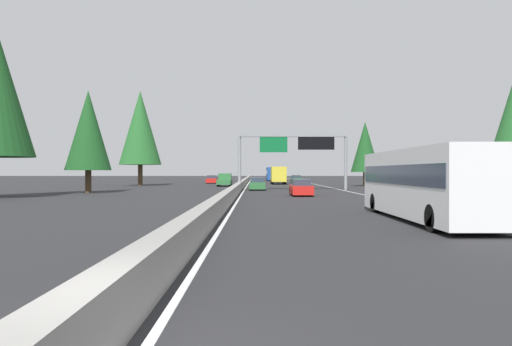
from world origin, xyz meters
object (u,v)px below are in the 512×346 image
at_px(oncoming_far, 225,180).
at_px(sign_gantry_overhead, 294,144).
at_px(bus_distant_a, 423,181).
at_px(sedan_far_left, 257,184).
at_px(sedan_near_right, 301,188).
at_px(conifer_left_mid, 140,128).
at_px(conifer_left_near, 88,130).
at_px(minivan_distant_b, 270,176).
at_px(box_truck_near_center, 278,175).
at_px(sedan_far_right, 296,179).
at_px(bus_mid_left, 272,173).
at_px(oncoming_near, 212,180).
at_px(pickup_far_center, 276,178).
at_px(conifer_right_mid, 365,147).

bearing_deg(oncoming_far, sign_gantry_overhead, 31.39).
height_order(bus_distant_a, sedan_far_left, bus_distant_a).
xyz_separation_m(sign_gantry_overhead, bus_distant_a, (-33.56, -2.94, -3.59)).
relative_size(sedan_near_right, conifer_left_mid, 0.30).
height_order(sedan_far_left, conifer_left_near, conifer_left_near).
relative_size(oncoming_far, conifer_left_mid, 0.38).
xyz_separation_m(oncoming_far, conifer_left_mid, (2.94, 13.20, 7.95)).
xyz_separation_m(sedan_far_left, minivan_distant_b, (74.87, -3.73, 0.27)).
bearing_deg(box_truck_near_center, minivan_distant_b, -0.08).
bearing_deg(bus_distant_a, sedan_far_right, -0.05).
xyz_separation_m(sedan_far_right, conifer_left_near, (-38.84, 24.43, 5.63)).
xyz_separation_m(bus_mid_left, oncoming_near, (-25.13, 11.73, -1.03)).
bearing_deg(box_truck_near_center, pickup_far_center, -0.75).
relative_size(pickup_far_center, conifer_left_near, 0.54).
bearing_deg(bus_mid_left, conifer_left_mid, 150.10).
bearing_deg(pickup_far_center, conifer_left_mid, 135.72).
bearing_deg(sedan_near_right, sedan_far_right, -4.38).
height_order(bus_distant_a, conifer_left_mid, conifer_left_mid).
bearing_deg(sign_gantry_overhead, minivan_distant_b, 0.42).
xyz_separation_m(sign_gantry_overhead, conifer_left_near, (-6.74, 21.44, 1.00)).
bearing_deg(bus_mid_left, sign_gantry_overhead, -179.37).
bearing_deg(conifer_left_mid, oncoming_far, -102.58).
bearing_deg(box_truck_near_center, sedan_far_right, -29.45).
xyz_separation_m(minivan_distant_b, oncoming_near, (-44.71, 11.78, -0.27)).
relative_size(sedan_far_left, sedan_far_right, 1.00).
bearing_deg(conifer_right_mid, oncoming_near, 56.41).
relative_size(sedan_far_right, oncoming_near, 1.00).
relative_size(sedan_far_right, minivan_distant_b, 0.88).
height_order(sedan_near_right, conifer_right_mid, conifer_right_mid).
xyz_separation_m(conifer_right_mid, conifer_left_near, (-21.02, 33.00, 0.58)).
bearing_deg(conifer_left_near, bus_mid_left, -18.56).
xyz_separation_m(conifer_left_near, conifer_left_mid, (24.46, 0.78, 2.55)).
bearing_deg(oncoming_far, bus_mid_left, 168.28).
relative_size(sign_gantry_overhead, box_truck_near_center, 1.49).
xyz_separation_m(bus_mid_left, conifer_left_mid, (-37.56, 21.60, 7.15)).
bearing_deg(conifer_left_near, box_truck_near_center, -32.69).
relative_size(sedan_far_left, box_truck_near_center, 0.52).
bearing_deg(bus_mid_left, sedan_near_right, -179.85).
height_order(oncoming_near, conifer_right_mid, conifer_right_mid).
distance_m(bus_mid_left, conifer_left_near, 65.59).
relative_size(minivan_distant_b, box_truck_near_center, 0.59).
distance_m(sign_gantry_overhead, sedan_far_right, 32.57).
xyz_separation_m(bus_mid_left, conifer_right_mid, (-41.00, -12.17, 4.01)).
bearing_deg(conifer_right_mid, bus_mid_left, 16.54).
bearing_deg(sedan_far_right, sedan_near_right, 175.62).
bearing_deg(oncoming_near, sedan_far_left, 14.96).
bearing_deg(oncoming_far, sedan_far_left, 17.77).
distance_m(sedan_near_right, conifer_left_mid, 38.26).
xyz_separation_m(sedan_far_left, oncoming_far, (14.78, 4.74, 0.23)).
xyz_separation_m(sedan_far_left, pickup_far_center, (40.05, -3.84, 0.23)).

